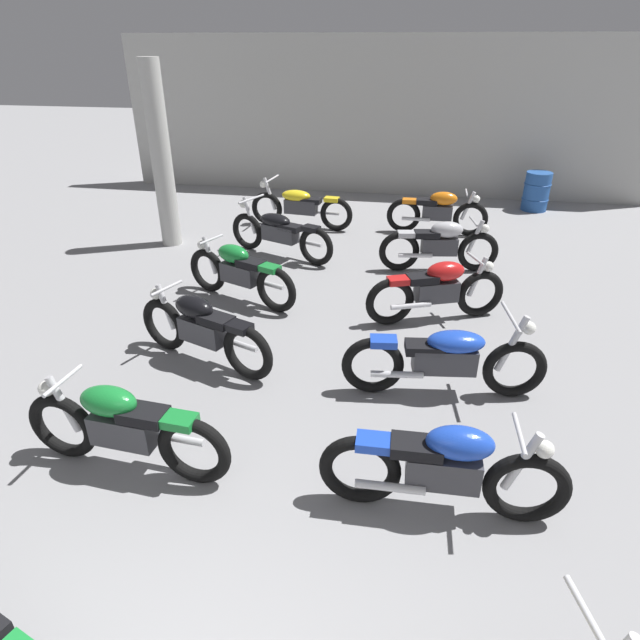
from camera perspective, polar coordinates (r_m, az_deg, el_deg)
name	(u,v)px	position (r m, az deg, el deg)	size (l,w,h in m)	color
back_wall	(382,118)	(13.71, 6.70, 20.75)	(12.80, 0.24, 3.60)	#B2B2AD
support_pillar	(161,157)	(10.22, -16.66, 16.37)	(0.36, 0.36, 3.20)	#B2B2AD
motorcycle_left_row_1	(123,427)	(4.99, -20.36, -10.66)	(1.97, 0.48, 0.88)	black
motorcycle_left_row_2	(202,328)	(6.32, -12.50, -0.88)	(1.88, 0.81, 0.88)	black
motorcycle_left_row_3	(239,272)	(7.82, -8.63, 5.16)	(1.86, 0.85, 0.88)	black
motorcycle_left_row_4	(280,232)	(9.47, -4.35, 9.38)	(2.05, 1.01, 0.97)	black
motorcycle_left_row_5	(300,206)	(11.07, -2.13, 12.14)	(2.17, 0.68, 0.97)	black
motorcycle_right_row_1	(444,467)	(4.42, 13.19, -15.13)	(1.97, 0.48, 0.88)	black
motorcycle_right_row_2	(446,358)	(5.77, 13.32, -4.00)	(2.17, 0.69, 0.97)	black
motorcycle_right_row_3	(437,289)	(7.33, 12.47, 3.22)	(1.87, 0.84, 0.88)	black
motorcycle_right_row_4	(440,245)	(9.03, 12.73, 7.89)	(1.96, 0.60, 0.88)	black
motorcycle_right_row_5	(438,211)	(10.90, 12.51, 11.31)	(1.97, 0.48, 0.88)	black
oil_drum	(536,191)	(13.23, 22.18, 12.65)	(0.59, 0.59, 0.85)	#23519E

